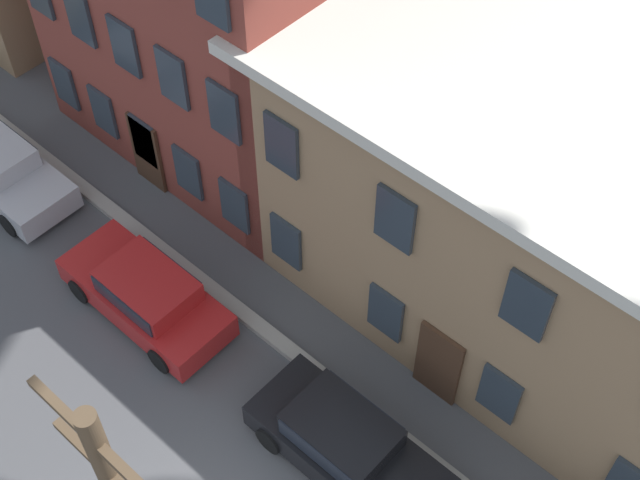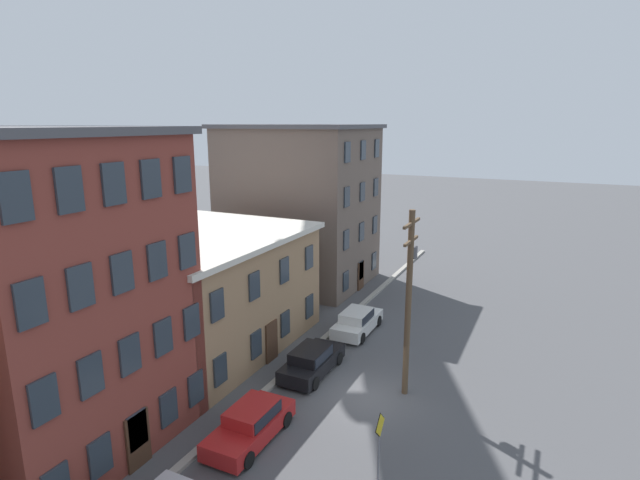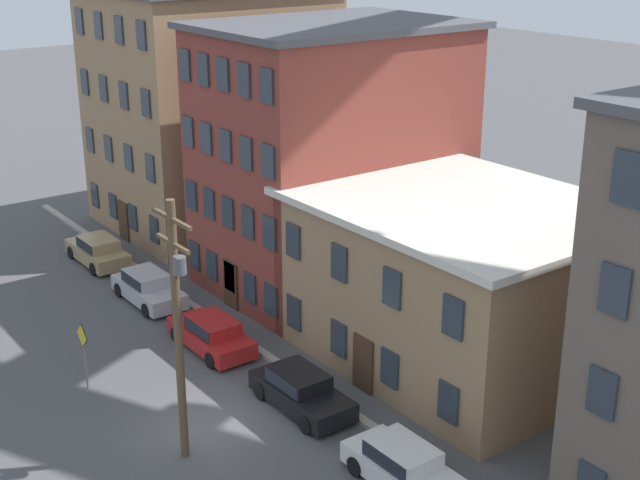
# 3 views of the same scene
# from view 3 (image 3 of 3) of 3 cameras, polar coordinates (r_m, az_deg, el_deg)

# --- Properties ---
(ground_plane) EXTENTS (200.00, 200.00, 0.00)m
(ground_plane) POSITION_cam_3_polar(r_m,az_deg,el_deg) (32.18, -7.19, -11.69)
(ground_plane) COLOR #4C4C4F
(kerb_strip) EXTENTS (56.00, 0.36, 0.16)m
(kerb_strip) POSITION_cam_3_polar(r_m,az_deg,el_deg) (34.21, -0.56, -9.31)
(kerb_strip) COLOR #9E998E
(kerb_strip) RESTS_ON ground_plane
(apartment_corner) EXTENTS (10.63, 11.95, 13.47)m
(apartment_corner) POSITION_cam_3_polar(r_m,az_deg,el_deg) (51.29, -7.02, 8.45)
(apartment_corner) COLOR #9E7A56
(apartment_corner) RESTS_ON ground_plane
(apartment_midblock) EXTENTS (8.79, 11.85, 12.45)m
(apartment_midblock) POSITION_cam_3_polar(r_m,az_deg,el_deg) (42.08, 0.72, 5.38)
(apartment_midblock) COLOR brown
(apartment_midblock) RESTS_ON ground_plane
(apartment_far) EXTENTS (12.49, 10.29, 6.56)m
(apartment_far) POSITION_cam_3_polar(r_m,az_deg,el_deg) (35.73, 9.00, -2.54)
(apartment_far) COLOR #9E7A56
(apartment_far) RESTS_ON ground_plane
(car_tan) EXTENTS (4.40, 1.92, 1.43)m
(car_tan) POSITION_cam_3_polar(r_m,az_deg,el_deg) (47.15, -14.02, -0.61)
(car_tan) COLOR tan
(car_tan) RESTS_ON ground_plane
(car_silver) EXTENTS (4.40, 1.92, 1.43)m
(car_silver) POSITION_cam_3_polar(r_m,az_deg,el_deg) (41.98, -10.95, -2.95)
(car_silver) COLOR #B7B7BC
(car_silver) RESTS_ON ground_plane
(car_red) EXTENTS (4.40, 1.92, 1.43)m
(car_red) POSITION_cam_3_polar(r_m,az_deg,el_deg) (37.01, -6.93, -5.93)
(car_red) COLOR #B21E1E
(car_red) RESTS_ON ground_plane
(car_black) EXTENTS (4.40, 1.92, 1.43)m
(car_black) POSITION_cam_3_polar(r_m,az_deg,el_deg) (32.63, -1.24, -9.52)
(car_black) COLOR black
(car_black) RESTS_ON ground_plane
(car_white) EXTENTS (4.40, 1.92, 1.43)m
(car_white) POSITION_cam_3_polar(r_m,az_deg,el_deg) (28.65, 5.45, -14.20)
(car_white) COLOR silver
(car_white) RESTS_ON ground_plane
(caution_sign) EXTENTS (0.96, 0.08, 2.69)m
(caution_sign) POSITION_cam_3_polar(r_m,az_deg,el_deg) (34.51, -14.91, -6.54)
(caution_sign) COLOR slate
(caution_sign) RESTS_ON ground_plane
(utility_pole) EXTENTS (2.40, 0.44, 8.87)m
(utility_pole) POSITION_cam_3_polar(r_m,az_deg,el_deg) (28.27, -9.09, -4.99)
(utility_pole) COLOR brown
(utility_pole) RESTS_ON ground_plane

